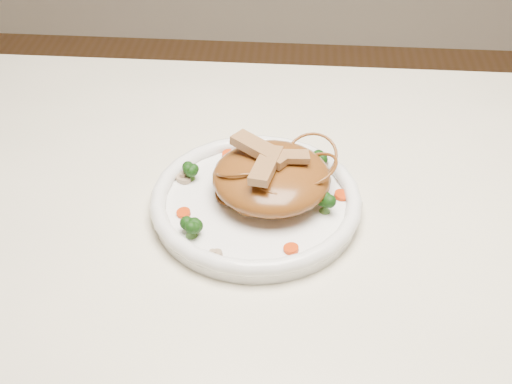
{
  "coord_description": "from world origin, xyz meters",
  "views": [
    {
      "loc": [
        -0.03,
        -0.61,
        1.29
      ],
      "look_at": [
        -0.08,
        0.02,
        0.78
      ],
      "focal_mm": 46.45,
      "sensor_mm": 36.0,
      "label": 1
    }
  ],
  "objects": [
    {
      "name": "mushroom_1",
      "position": [
        0.0,
        0.09,
        0.77
      ],
      "size": [
        0.03,
        0.03,
        0.01
      ],
      "primitive_type": "cylinder",
      "rotation": [
        0.0,
        0.0,
        1.23
      ],
      "color": "tan",
      "rests_on": "plate"
    },
    {
      "name": "noodle_mound",
      "position": [
        -0.06,
        0.03,
        0.79
      ],
      "size": [
        0.17,
        0.17,
        0.05
      ],
      "primitive_type": "ellipsoid",
      "rotation": [
        0.0,
        0.0,
        0.18
      ],
      "color": "brown",
      "rests_on": "plate"
    },
    {
      "name": "plate",
      "position": [
        -0.08,
        0.02,
        0.76
      ],
      "size": [
        0.27,
        0.27,
        0.02
      ],
      "primitive_type": "cylinder",
      "rotation": [
        0.0,
        0.0,
        -0.04
      ],
      "color": "white",
      "rests_on": "table"
    },
    {
      "name": "carrot_3",
      "position": [
        -0.12,
        0.11,
        0.77
      ],
      "size": [
        0.02,
        0.02,
        0.0
      ],
      "primitive_type": "cylinder",
      "rotation": [
        0.0,
        0.0,
        0.23
      ],
      "color": "#C43507",
      "rests_on": "plate"
    },
    {
      "name": "table",
      "position": [
        0.0,
        0.0,
        0.65
      ],
      "size": [
        1.2,
        0.8,
        0.75
      ],
      "color": "beige",
      "rests_on": "ground"
    },
    {
      "name": "carrot_4",
      "position": [
        -0.03,
        -0.07,
        0.77
      ],
      "size": [
        0.02,
        0.02,
        0.0
      ],
      "primitive_type": "cylinder",
      "rotation": [
        0.0,
        0.0,
        0.1
      ],
      "color": "#C43507",
      "rests_on": "plate"
    },
    {
      "name": "carrot_0",
      "position": [
        -0.04,
        0.11,
        0.77
      ],
      "size": [
        0.02,
        0.02,
        0.0
      ],
      "primitive_type": "cylinder",
      "rotation": [
        0.0,
        0.0,
        -0.17
      ],
      "color": "#C43507",
      "rests_on": "plate"
    },
    {
      "name": "broccoli_0",
      "position": [
        -0.01,
        0.09,
        0.78
      ],
      "size": [
        0.04,
        0.04,
        0.03
      ],
      "primitive_type": null,
      "rotation": [
        0.0,
        0.0,
        0.37
      ],
      "color": "#113D0C",
      "rests_on": "plate"
    },
    {
      "name": "chicken_a",
      "position": [
        -0.05,
        0.03,
        0.82
      ],
      "size": [
        0.06,
        0.03,
        0.01
      ],
      "primitive_type": "cube",
      "rotation": [
        0.0,
        0.0,
        0.15
      ],
      "color": "#B17F53",
      "rests_on": "noodle_mound"
    },
    {
      "name": "mushroom_0",
      "position": [
        -0.12,
        -0.09,
        0.77
      ],
      "size": [
        0.03,
        0.03,
        0.01
      ],
      "primitive_type": "cylinder",
      "rotation": [
        0.0,
        0.0,
        0.51
      ],
      "color": "tan",
      "rests_on": "plate"
    },
    {
      "name": "broccoli_1",
      "position": [
        -0.17,
        0.05,
        0.78
      ],
      "size": [
        0.03,
        0.03,
        0.03
      ],
      "primitive_type": null,
      "rotation": [
        0.0,
        0.0,
        0.07
      ],
      "color": "#113D0C",
      "rests_on": "plate"
    },
    {
      "name": "carrot_1",
      "position": [
        -0.17,
        -0.02,
        0.77
      ],
      "size": [
        0.02,
        0.02,
        0.0
      ],
      "primitive_type": "cylinder",
      "rotation": [
        0.0,
        0.0,
        0.11
      ],
      "color": "#C43507",
      "rests_on": "plate"
    },
    {
      "name": "broccoli_3",
      "position": [
        0.0,
        0.0,
        0.78
      ],
      "size": [
        0.04,
        0.04,
        0.03
      ],
      "primitive_type": null,
      "rotation": [
        0.0,
        0.0,
        0.29
      ],
      "color": "#113D0C",
      "rests_on": "plate"
    },
    {
      "name": "chicken_b",
      "position": [
        -0.08,
        0.04,
        0.83
      ],
      "size": [
        0.08,
        0.06,
        0.01
      ],
      "primitive_type": "cube",
      "rotation": [
        0.0,
        0.0,
        2.54
      ],
      "color": "#B17F53",
      "rests_on": "noodle_mound"
    },
    {
      "name": "broccoli_2",
      "position": [
        -0.15,
        -0.05,
        0.78
      ],
      "size": [
        0.03,
        0.03,
        0.03
      ],
      "primitive_type": null,
      "rotation": [
        0.0,
        0.0,
        -0.24
      ],
      "color": "#113D0C",
      "rests_on": "plate"
    },
    {
      "name": "chicken_c",
      "position": [
        -0.07,
        0.01,
        0.82
      ],
      "size": [
        0.04,
        0.08,
        0.01
      ],
      "primitive_type": "cube",
      "rotation": [
        0.0,
        0.0,
        4.5
      ],
      "color": "#B17F53",
      "rests_on": "noodle_mound"
    },
    {
      "name": "carrot_2",
      "position": [
        0.02,
        0.03,
        0.77
      ],
      "size": [
        0.02,
        0.02,
        0.0
      ],
      "primitive_type": "cylinder",
      "rotation": [
        0.0,
        0.0,
        0.02
      ],
      "color": "#C43507",
      "rests_on": "plate"
    },
    {
      "name": "mushroom_3",
      "position": [
        -0.02,
        0.11,
        0.77
      ],
      "size": [
        0.03,
        0.03,
        0.01
      ],
      "primitive_type": "cylinder",
      "rotation": [
        0.0,
        0.0,
        2.22
      ],
      "color": "tan",
      "rests_on": "plate"
    },
    {
      "name": "mushroom_2",
      "position": [
        -0.18,
        0.05,
        0.77
      ],
      "size": [
        0.03,
        0.03,
        0.01
      ],
      "primitive_type": "cylinder",
      "rotation": [
        0.0,
        0.0,
        -0.77
      ],
      "color": "tan",
      "rests_on": "plate"
    }
  ]
}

